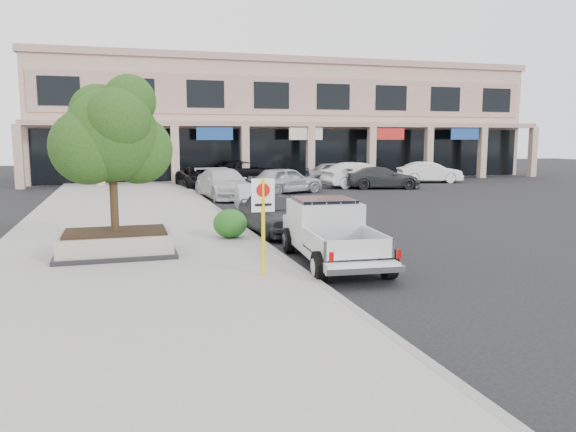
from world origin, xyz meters
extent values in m
plane|color=black|center=(0.00, 0.00, 0.00)|extent=(120.00, 120.00, 0.00)
cube|color=gray|center=(-5.50, 6.00, 0.07)|extent=(8.00, 52.00, 0.15)
cube|color=gray|center=(-1.55, 6.00, 0.07)|extent=(0.20, 52.00, 0.15)
cube|color=tan|center=(8.00, 34.00, 4.50)|extent=(40.00, 10.00, 9.00)
cube|color=gray|center=(8.00, 34.00, 9.25)|extent=(40.40, 10.40, 0.50)
cube|color=gray|center=(8.00, 27.90, 4.30)|extent=(40.00, 2.20, 0.35)
cube|color=tan|center=(-12.00, 27.05, 2.10)|extent=(0.55, 0.55, 4.20)
cube|color=tan|center=(28.00, 27.05, 2.10)|extent=(0.55, 0.55, 4.20)
cube|color=black|center=(8.00, 28.95, 2.00)|extent=(39.20, 0.08, 3.90)
cube|color=black|center=(-5.93, 3.06, 0.21)|extent=(3.20, 2.20, 0.12)
cube|color=gray|center=(-5.93, 3.06, 0.52)|extent=(3.00, 2.00, 0.50)
cube|color=black|center=(-5.93, 3.06, 0.80)|extent=(2.70, 1.70, 0.06)
cylinder|color=black|center=(-5.93, 3.06, 1.93)|extent=(0.22, 0.22, 2.20)
sphere|color=#15320D|center=(-5.93, 3.06, 3.43)|extent=(2.50, 2.50, 2.50)
sphere|color=#15320D|center=(-5.23, 3.36, 3.03)|extent=(1.90, 1.90, 1.90)
sphere|color=#15320D|center=(-6.23, 3.56, 4.03)|extent=(1.60, 1.60, 1.60)
cylinder|color=yellow|center=(-2.59, -0.35, 1.30)|extent=(0.09, 0.09, 2.30)
cube|color=white|center=(-2.59, -0.35, 2.05)|extent=(0.55, 0.03, 0.78)
cylinder|color=red|center=(-2.59, -0.38, 2.17)|extent=(0.32, 0.02, 0.32)
ellipsoid|color=#1E4E16|center=(-2.40, 4.75, 0.62)|extent=(1.10, 0.99, 0.93)
imported|color=#2F3234|center=(-0.58, 5.98, 0.74)|extent=(2.05, 4.44, 1.47)
imported|color=#AAACB2|center=(-0.18, 10.99, 0.66)|extent=(1.85, 4.14, 1.32)
imported|color=silver|center=(-0.25, 17.72, 0.81)|extent=(2.90, 5.84, 1.63)
imported|color=black|center=(-0.71, 24.24, 0.71)|extent=(2.89, 5.36, 1.43)
imported|color=#ADB0B5|center=(3.76, 19.26, 0.80)|extent=(5.08, 3.46, 1.61)
imported|color=silver|center=(9.71, 21.82, 0.83)|extent=(5.23, 2.34, 1.67)
imported|color=#2B2E30|center=(10.80, 20.58, 0.71)|extent=(5.23, 3.07, 1.42)
imported|color=black|center=(2.87, 27.44, 0.83)|extent=(6.54, 4.69, 1.65)
imported|color=gray|center=(9.37, 24.87, 0.81)|extent=(5.02, 2.74, 1.62)
imported|color=white|center=(16.28, 23.94, 0.77)|extent=(4.90, 2.57, 1.54)
camera|label=1|loc=(-5.75, -12.92, 3.40)|focal=35.00mm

